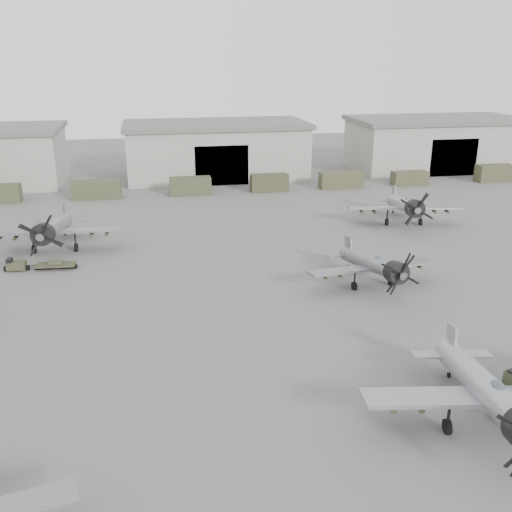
{
  "coord_description": "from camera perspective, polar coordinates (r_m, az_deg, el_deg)",
  "views": [
    {
      "loc": [
        -10.79,
        -29.91,
        19.01
      ],
      "look_at": [
        -2.2,
        15.6,
        2.5
      ],
      "focal_mm": 40.0,
      "sensor_mm": 36.0,
      "label": 1
    }
  ],
  "objects": [
    {
      "name": "aircraft_far_0",
      "position": [
        60.36,
        -19.69,
        2.56
      ],
      "size": [
        13.65,
        12.28,
        5.46
      ],
      "rotation": [
        0.0,
        0.0,
        -0.05
      ],
      "color": "gray",
      "rests_on": "ground"
    },
    {
      "name": "support_truck_3",
      "position": [
        82.05,
        -6.59,
        6.98
      ],
      "size": [
        5.83,
        2.2,
        2.46
      ],
      "primitive_type": "cube",
      "color": "#3D412B",
      "rests_on": "ground"
    },
    {
      "name": "support_truck_5",
      "position": [
        86.52,
        8.49,
        7.53
      ],
      "size": [
        6.43,
        2.2,
        2.41
      ],
      "primitive_type": "cube",
      "color": "#43432C",
      "rests_on": "ground"
    },
    {
      "name": "support_truck_2",
      "position": [
        82.19,
        -15.64,
        6.4
      ],
      "size": [
        6.56,
        2.2,
        2.46
      ],
      "primitive_type": "cube",
      "color": "#3D412B",
      "rests_on": "ground"
    },
    {
      "name": "hangar_right",
      "position": [
        105.05,
        17.43,
        10.73
      ],
      "size": [
        29.0,
        14.8,
        8.7
      ],
      "color": "#B3B3A8",
      "rests_on": "ground"
    },
    {
      "name": "support_truck_7",
      "position": [
        97.52,
        22.68,
        7.66
      ],
      "size": [
        5.57,
        2.2,
        2.62
      ],
      "primitive_type": "cube",
      "color": "#41412B",
      "rests_on": "ground"
    },
    {
      "name": "ground",
      "position": [
        37.05,
        8.01,
        -11.47
      ],
      "size": [
        220.0,
        220.0,
        0.0
      ],
      "primitive_type": "plane",
      "color": "#5E5E5B",
      "rests_on": "ground"
    },
    {
      "name": "support_truck_4",
      "position": [
        83.62,
        1.33,
        7.33
      ],
      "size": [
        5.44,
        2.2,
        2.45
      ],
      "primitive_type": "cube",
      "color": "#3B3A26",
      "rests_on": "ground"
    },
    {
      "name": "hangar_center",
      "position": [
        93.66,
        -4.01,
        10.58
      ],
      "size": [
        29.0,
        14.8,
        8.7
      ],
      "color": "#B3B3A8",
      "rests_on": "ground"
    },
    {
      "name": "tug_trailer",
      "position": [
        56.81,
        -21.54,
        -0.86
      ],
      "size": [
        6.19,
        1.59,
        1.23
      ],
      "rotation": [
        0.0,
        0.0,
        -0.07
      ],
      "color": "#393925",
      "rests_on": "ground"
    },
    {
      "name": "aircraft_far_1",
      "position": [
        68.38,
        14.72,
        4.9
      ],
      "size": [
        13.21,
        11.89,
        5.24
      ],
      "rotation": [
        0.0,
        0.0,
        -0.19
      ],
      "color": "#989CA1",
      "rests_on": "ground"
    },
    {
      "name": "support_truck_6",
      "position": [
        90.69,
        15.11,
        7.52
      ],
      "size": [
        5.42,
        2.2,
        2.08
      ],
      "primitive_type": "cube",
      "color": "#42412B",
      "rests_on": "ground"
    },
    {
      "name": "aircraft_mid_2",
      "position": [
        49.27,
        11.8,
        -0.87
      ],
      "size": [
        11.68,
        10.52,
        4.65
      ],
      "rotation": [
        0.0,
        0.0,
        0.11
      ],
      "color": "gray",
      "rests_on": "ground"
    },
    {
      "name": "aircraft_near_1",
      "position": [
        32.57,
        22.42,
        -12.71
      ],
      "size": [
        13.27,
        11.94,
        5.27
      ],
      "rotation": [
        0.0,
        0.0,
        -0.16
      ],
      "color": "#979A9F",
      "rests_on": "ground"
    }
  ]
}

